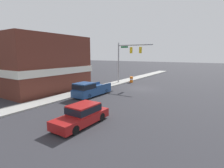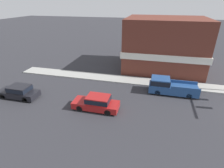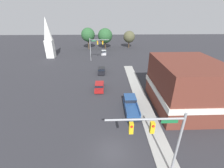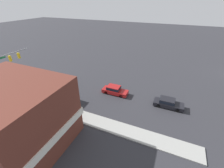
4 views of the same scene
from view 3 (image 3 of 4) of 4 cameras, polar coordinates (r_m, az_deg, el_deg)
name	(u,v)px [view 3 (image 3 of 4)]	position (r m, az deg, el deg)	size (l,w,h in m)	color
ground_plane	(113,152)	(19.01, 0.23, -24.45)	(200.00, 200.00, 0.00)	#2D2D33
sidewalk_curb	(161,150)	(19.93, 18.29, -22.79)	(2.40, 60.00, 0.14)	#9E9E99
near_signal_assembly	(158,134)	(13.94, 17.24, -17.68)	(6.58, 0.49, 7.35)	gray
far_signal_assembly	(96,45)	(49.46, -6.18, 14.58)	(6.16, 0.49, 7.22)	gray
car_lead	(99,86)	(31.09, -4.84, -0.72)	(1.79, 4.74, 1.54)	black
car_distant	(104,52)	(57.96, -3.12, 11.96)	(1.77, 4.60, 1.63)	black
car_second_ahead	(101,70)	(39.77, -4.03, 5.32)	(1.82, 4.65, 1.48)	black
pickup_truck_parked	(131,104)	(24.99, 7.11, -7.70)	(2.04, 5.65, 1.86)	black
corner_brick_building	(185,86)	(26.99, 26.11, -0.54)	(9.75, 12.11, 7.89)	brown
church_steeple	(48,37)	(56.93, -23.16, 16.10)	(2.87, 2.87, 13.37)	white
backdrop_tree_left_far	(88,35)	(66.99, -9.12, 18.03)	(5.70, 5.70, 8.84)	#4C3823
backdrop_tree_left_mid	(105,36)	(67.11, -2.63, 17.90)	(6.14, 6.14, 8.57)	#4C3823
backdrop_tree_center	(129,37)	(69.39, 6.54, 17.41)	(5.04, 5.04, 7.28)	#4C3823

